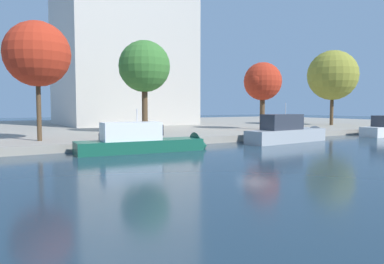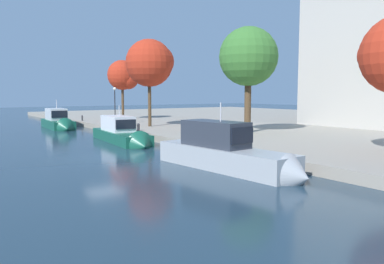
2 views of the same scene
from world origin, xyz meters
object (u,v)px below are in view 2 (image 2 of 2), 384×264
(mooring_bollard_1, at_px, (82,118))
(tree_2, at_px, (247,57))
(tree_0, at_px, (124,77))
(mooring_bollard_0, at_px, (138,127))
(motor_yacht_0, at_px, (58,123))
(motor_yacht_2, at_px, (228,156))
(lamp_post, at_px, (115,102))
(motor_yacht_1, at_px, (122,136))
(tree_4, at_px, (151,63))

(mooring_bollard_1, distance_m, tree_2, 27.46)
(tree_0, bearing_deg, mooring_bollard_0, -20.32)
(mooring_bollard_0, relative_size, mooring_bollard_1, 1.02)
(motor_yacht_0, bearing_deg, motor_yacht_2, 4.44)
(lamp_post, bearing_deg, motor_yacht_0, -136.69)
(motor_yacht_0, distance_m, motor_yacht_1, 17.83)
(lamp_post, bearing_deg, mooring_bollard_1, -171.63)
(motor_yacht_2, distance_m, lamp_post, 28.22)
(motor_yacht_0, distance_m, tree_2, 26.50)
(tree_4, bearing_deg, tree_0, 168.39)
(tree_2, bearing_deg, tree_0, -176.26)
(tree_2, bearing_deg, motor_yacht_2, -46.29)
(motor_yacht_0, bearing_deg, mooring_bollard_1, 128.79)
(motor_yacht_1, relative_size, mooring_bollard_1, 14.59)
(tree_0, bearing_deg, motor_yacht_1, -25.19)
(lamp_post, xyz_separation_m, tree_2, (16.72, 6.63, 4.53))
(mooring_bollard_0, height_order, mooring_bollard_1, mooring_bollard_0)
(motor_yacht_2, bearing_deg, tree_4, 157.30)
(motor_yacht_2, height_order, mooring_bollard_1, motor_yacht_2)
(motor_yacht_1, distance_m, lamp_post, 13.22)
(mooring_bollard_0, distance_m, mooring_bollard_1, 17.96)
(motor_yacht_0, xyz_separation_m, tree_0, (-2.43, 10.41, 6.32))
(motor_yacht_0, distance_m, tree_4, 15.28)
(motor_yacht_0, relative_size, lamp_post, 2.14)
(motor_yacht_0, relative_size, mooring_bollard_0, 12.63)
(motor_yacht_2, bearing_deg, tree_2, 128.54)
(motor_yacht_1, xyz_separation_m, mooring_bollard_1, (-20.74, 3.24, 0.48))
(mooring_bollard_1, bearing_deg, mooring_bollard_0, -0.60)
(mooring_bollard_0, distance_m, lamp_post, 9.72)
(motor_yacht_2, relative_size, mooring_bollard_0, 13.96)
(mooring_bollard_1, distance_m, tree_0, 8.65)
(motor_yacht_1, bearing_deg, lamp_post, 164.65)
(motor_yacht_2, distance_m, tree_0, 37.67)
(mooring_bollard_0, distance_m, tree_0, 19.54)
(motor_yacht_2, distance_m, tree_2, 17.42)
(motor_yacht_1, xyz_separation_m, tree_4, (-6.82, 6.76, 7.46))
(tree_2, bearing_deg, motor_yacht_0, -151.81)
(mooring_bollard_0, height_order, tree_0, tree_0)
(tree_0, xyz_separation_m, tree_4, (13.42, -2.76, 1.05))
(motor_yacht_1, xyz_separation_m, mooring_bollard_0, (-2.78, 3.05, 0.49))
(motor_yacht_0, xyz_separation_m, tree_2, (22.45, 12.03, 7.33))
(motor_yacht_1, xyz_separation_m, motor_yacht_2, (15.59, -0.32, 0.21))
(mooring_bollard_1, height_order, tree_2, tree_2)
(motor_yacht_0, bearing_deg, tree_4, 38.31)
(mooring_bollard_0, xyz_separation_m, tree_4, (-4.05, 3.71, 6.97))
(motor_yacht_1, relative_size, mooring_bollard_0, 14.27)
(mooring_bollard_0, xyz_separation_m, tree_0, (-17.46, 6.47, 5.92))
(motor_yacht_1, relative_size, motor_yacht_2, 1.02)
(motor_yacht_1, height_order, motor_yacht_2, motor_yacht_2)
(motor_yacht_0, bearing_deg, tree_0, 106.59)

